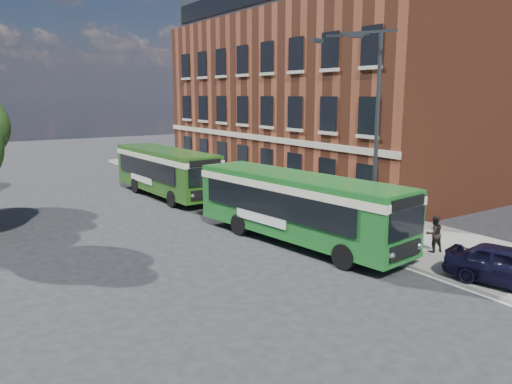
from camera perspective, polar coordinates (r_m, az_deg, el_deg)
ground at (r=20.91m, az=-0.99°, el=-6.87°), size 120.00×120.00×0.00m
pavement at (r=31.10m, az=2.04°, el=-0.75°), size 6.00×48.00×0.15m
kerb_line at (r=29.49m, az=-2.80°, el=-1.55°), size 0.12×48.00×0.01m
brick_office at (r=37.91m, az=7.38°, el=11.77°), size 12.10×26.00×14.20m
street_lamp at (r=21.48m, az=12.95°, el=6.38°), size 2.96×2.38×9.00m
bus_stop_sign at (r=21.13m, az=18.31°, el=-3.00°), size 0.35×0.08×2.52m
bus_front at (r=21.82m, az=4.79°, el=-1.17°), size 3.98×11.16×3.02m
bus_rear at (r=32.36m, az=-10.25°, el=2.70°), size 3.05×10.23×3.02m
parked_car at (r=18.73m, az=26.90°, el=-7.59°), size 2.56×4.30×1.37m
pedestrian_a at (r=21.36m, az=16.74°, el=-4.26°), size 0.71×0.62×1.63m
pedestrian_b at (r=21.50m, az=19.68°, el=-4.50°), size 0.88×0.78×1.52m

